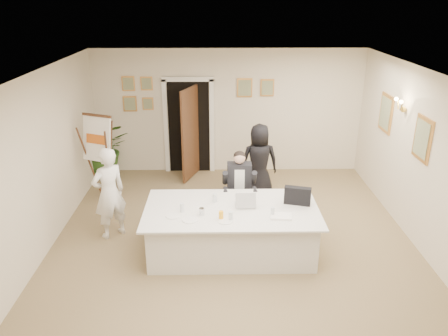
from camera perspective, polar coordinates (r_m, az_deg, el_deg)
name	(u,v)px	position (r m, az deg, el deg)	size (l,w,h in m)	color
floor	(234,250)	(7.22, 1.27, -10.62)	(7.00, 7.00, 0.00)	brown
ceiling	(235,77)	(6.20, 1.49, 11.83)	(6.00, 7.00, 0.02)	white
wall_back	(229,112)	(9.91, 0.61, 7.34)	(6.00, 0.10, 2.80)	beige
wall_left	(35,171)	(7.13, -23.49, -0.38)	(0.10, 7.00, 2.80)	beige
wall_right	(432,169)	(7.34, 25.49, -0.10)	(0.10, 7.00, 2.80)	beige
doorway	(189,130)	(9.85, -4.53, 5.02)	(1.14, 0.86, 2.20)	black
pictures_back_wall	(193,93)	(9.79, -4.13, 9.81)	(3.40, 0.06, 0.80)	gold
pictures_right_wall	(402,125)	(8.25, 22.23, 5.26)	(0.06, 2.20, 0.80)	gold
wall_sconce	(401,105)	(8.14, 22.12, 7.63)	(0.20, 0.30, 0.24)	gold
conference_table	(231,230)	(6.98, 0.96, -8.10)	(2.70, 1.44, 0.78)	silver
seated_man	(239,187)	(7.76, 2.00, -2.51)	(0.58, 0.62, 1.36)	black
flip_chart	(103,162)	(8.85, -15.56, 0.71)	(0.63, 0.50, 1.75)	#3A2712
standing_man	(109,193)	(7.50, -14.77, -3.21)	(0.58, 0.38, 1.59)	white
standing_woman	(259,162)	(8.71, 4.61, 0.83)	(0.75, 0.49, 1.53)	black
potted_palm	(104,148)	(10.16, -15.37, 2.48)	(1.17, 1.01, 1.29)	#2A521B
laptop	(245,197)	(6.84, 2.80, -3.85)	(0.32, 0.34, 0.28)	#B7BABC
laptop_bag	(297,196)	(6.97, 9.58, -3.60)	(0.41, 0.11, 0.29)	black
paper_stack	(281,216)	(6.59, 7.46, -6.28)	(0.31, 0.22, 0.03)	white
plate_left	(173,216)	(6.61, -6.70, -6.24)	(0.21, 0.21, 0.01)	white
plate_mid	(190,220)	(6.47, -4.44, -6.78)	(0.24, 0.24, 0.01)	white
plate_near	(225,221)	(6.42, 0.17, -6.94)	(0.22, 0.22, 0.01)	white
glass_a	(182,208)	(6.70, -5.51, -5.17)	(0.06, 0.06, 0.14)	silver
glass_b	(231,216)	(6.43, 0.88, -6.30)	(0.07, 0.07, 0.14)	silver
glass_c	(273,212)	(6.59, 6.36, -5.69)	(0.06, 0.06, 0.14)	silver
glass_d	(215,198)	(6.98, -1.22, -3.91)	(0.07, 0.07, 0.14)	silver
oj_glass	(221,215)	(6.46, -0.38, -6.19)	(0.07, 0.07, 0.13)	#F5A514
steel_jug	(202,212)	(6.59, -2.92, -5.70)	(0.08, 0.08, 0.11)	silver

